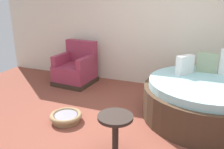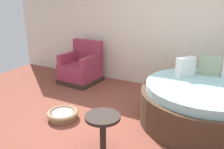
{
  "view_description": "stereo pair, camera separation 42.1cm",
  "coord_description": "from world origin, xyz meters",
  "px_view_note": "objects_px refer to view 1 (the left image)",
  "views": [
    {
      "loc": [
        0.82,
        -2.72,
        1.9
      ],
      "look_at": [
        -0.64,
        0.99,
        0.55
      ],
      "focal_mm": 37.3,
      "sensor_mm": 36.0,
      "label": 1
    },
    {
      "loc": [
        1.2,
        -2.55,
        1.9
      ],
      "look_at": [
        -0.64,
        0.99,
        0.55
      ],
      "focal_mm": 37.3,
      "sensor_mm": 36.0,
      "label": 2
    }
  ],
  "objects_px": {
    "round_daybed": "(203,99)",
    "red_armchair": "(76,69)",
    "pet_basket": "(66,117)",
    "side_table": "(115,122)"
  },
  "relations": [
    {
      "from": "round_daybed",
      "to": "red_armchair",
      "type": "relative_size",
      "value": 2.02
    },
    {
      "from": "round_daybed",
      "to": "pet_basket",
      "type": "bearing_deg",
      "value": -155.46
    },
    {
      "from": "red_armchair",
      "to": "pet_basket",
      "type": "distance_m",
      "value": 1.77
    },
    {
      "from": "red_armchair",
      "to": "side_table",
      "type": "bearing_deg",
      "value": -49.78
    },
    {
      "from": "pet_basket",
      "to": "red_armchair",
      "type": "bearing_deg",
      "value": 114.21
    },
    {
      "from": "side_table",
      "to": "red_armchair",
      "type": "bearing_deg",
      "value": 130.22
    },
    {
      "from": "red_armchair",
      "to": "side_table",
      "type": "height_order",
      "value": "red_armchair"
    },
    {
      "from": "pet_basket",
      "to": "round_daybed",
      "type": "bearing_deg",
      "value": 24.54
    },
    {
      "from": "pet_basket",
      "to": "side_table",
      "type": "height_order",
      "value": "side_table"
    },
    {
      "from": "red_armchair",
      "to": "side_table",
      "type": "relative_size",
      "value": 1.81
    }
  ]
}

